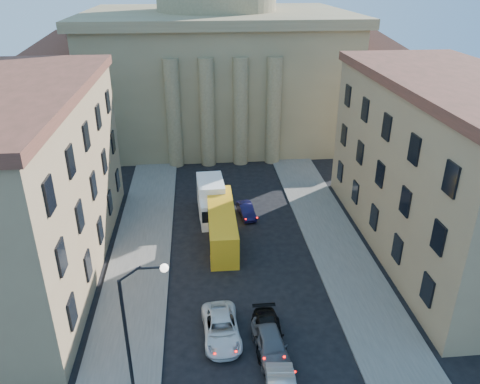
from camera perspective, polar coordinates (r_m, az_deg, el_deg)
The scene contains 12 objects.
sidewalk_left at distance 37.39m, azimuth -12.66°, elevation -11.31°, with size 5.00×60.00×0.15m, color #595751.
sidewalk_right at distance 38.84m, azimuth 13.43°, elevation -9.84°, with size 5.00×60.00×0.15m, color #595751.
church at distance 68.05m, azimuth -2.75°, elevation 16.90°, with size 68.02×28.76×36.60m.
building_left at distance 39.28m, azimuth -25.45°, elevation 0.97°, with size 11.60×26.60×14.70m.
building_right at distance 42.01m, azimuth 23.86°, elevation 2.81°, with size 11.60×26.60×14.70m.
street_lamp at distance 26.21m, azimuth -12.70°, elevation -15.20°, with size 2.62×0.44×8.83m.
car_left_mid at distance 32.13m, azimuth -2.30°, elevation -16.26°, with size 2.36×5.12×1.42m, color silver.
car_right_mid at distance 31.84m, azimuth 3.48°, elevation -16.86°, with size 1.89×4.65×1.35m, color black.
car_right_far at distance 31.02m, azimuth 3.78°, elevation -17.97°, with size 1.87×4.65×1.58m, color #515257.
car_right_distant at distance 46.08m, azimuth 0.75°, elevation -2.26°, with size 1.29×3.69×1.22m, color black.
city_bus at distance 41.94m, azimuth -2.26°, elevation -3.82°, with size 2.45×10.30×2.90m.
box_truck at distance 45.80m, azimuth -3.50°, elevation -1.05°, with size 2.74×6.40×3.46m.
Camera 1 is at (-3.26, -11.72, 22.15)m, focal length 35.00 mm.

